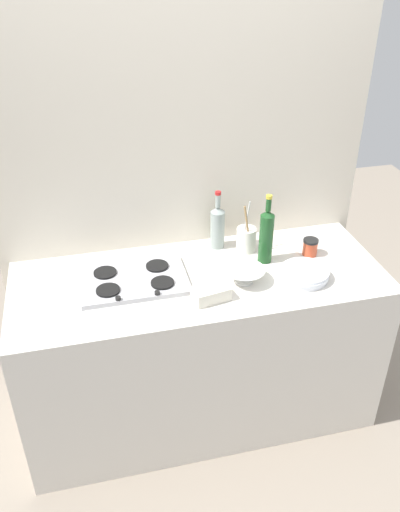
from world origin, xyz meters
TOP-DOWN VIEW (x-y plane):
  - ground_plane at (0.00, 0.00)m, footprint 6.00×6.00m
  - counter_block at (0.00, 0.00)m, footprint 1.80×0.70m
  - backsplash_panel at (0.00, 0.38)m, footprint 1.90×0.06m
  - stovetop_hob at (-0.32, 0.03)m, footprint 0.50×0.33m
  - plate_stack at (0.48, -0.13)m, footprint 0.23×0.24m
  - wine_bottle_leftmost at (0.35, 0.07)m, footprint 0.07×0.07m
  - wine_bottle_mid_left at (0.16, 0.26)m, footprint 0.07×0.07m
  - mixing_bowl at (0.19, -0.09)m, footprint 0.20×0.20m
  - butter_dish at (0.01, -0.18)m, footprint 0.18×0.12m
  - utensil_crock at (0.29, 0.19)m, footprint 0.10×0.10m
  - condiment_jar_front at (0.60, 0.07)m, footprint 0.08×0.08m

SIDE VIEW (x-z plane):
  - ground_plane at x=0.00m, z-range 0.00..0.00m
  - counter_block at x=0.00m, z-range 0.00..0.90m
  - stovetop_hob at x=-0.32m, z-range 0.89..0.93m
  - plate_stack at x=0.48m, z-range 0.90..0.95m
  - butter_dish at x=0.01m, z-range 0.90..0.96m
  - mixing_bowl at x=0.19m, z-range 0.90..0.97m
  - condiment_jar_front at x=0.60m, z-range 0.90..0.99m
  - utensil_crock at x=0.29m, z-range 0.83..1.10m
  - wine_bottle_mid_left at x=0.16m, z-range 0.86..1.18m
  - wine_bottle_leftmost at x=0.35m, z-range 0.87..1.23m
  - backsplash_panel at x=0.00m, z-range 0.00..2.59m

